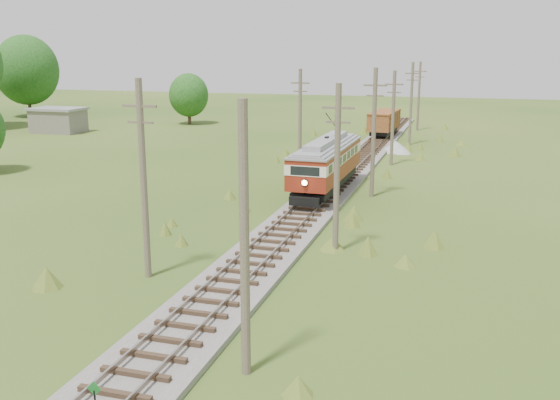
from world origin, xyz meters
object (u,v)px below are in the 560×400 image
(switch_marker, at_px, (95,396))
(streetcar, at_px, (326,160))
(gondola, at_px, (384,121))
(gravel_pile, at_px, (397,147))

(switch_marker, bearing_deg, streetcar, 89.60)
(switch_marker, xyz_separation_m, gondola, (0.20, 59.98, 1.34))
(switch_marker, bearing_deg, gravel_pile, 86.72)
(streetcar, xyz_separation_m, gravel_pile, (2.66, 20.98, -2.01))
(switch_marker, xyz_separation_m, streetcar, (0.20, 28.99, 1.90))
(switch_marker, distance_m, gondola, 60.00)
(switch_marker, distance_m, gravel_pile, 50.05)
(streetcar, bearing_deg, gondola, 90.78)
(streetcar, relative_size, gondola, 1.48)
(gondola, height_order, gravel_pile, gondola)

